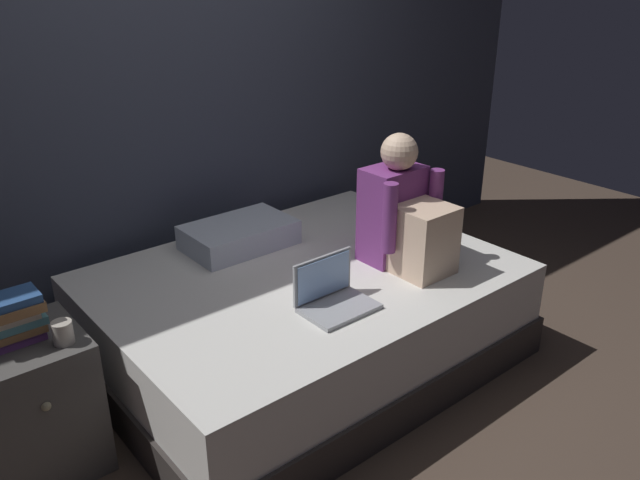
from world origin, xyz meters
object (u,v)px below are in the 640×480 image
person_sitting (405,217)px  book_stack (13,319)px  nightstand (33,406)px  laptop (333,295)px  mug (63,333)px  bed (304,316)px  pillow (239,235)px

person_sitting → book_stack: person_sitting is taller
nightstand → person_sitting: (1.74, -0.33, 0.46)m
laptop → mug: 1.10m
bed → nightstand: bearing=176.4°
person_sitting → laptop: person_sitting is taller
bed → book_stack: book_stack is taller
pillow → book_stack: size_ratio=2.41×
laptop → mug: size_ratio=3.56×
person_sitting → book_stack: bearing=169.2°
mug → pillow: bearing=24.1°
laptop → pillow: bearing=87.0°
book_stack → pillow: bearing=16.7°
pillow → mug: (-1.09, -0.49, 0.07)m
bed → book_stack: size_ratio=8.60×
laptop → nightstand: bearing=159.6°
bed → pillow: bearing=99.7°
bed → mug: 1.23m
laptop → mug: laptop is taller
nightstand → laptop: bearing=-20.4°
person_sitting → mug: 1.63m
person_sitting → book_stack: (-1.74, 0.33, -0.07)m
bed → mug: mug is taller
person_sitting → book_stack: 1.77m
bed → book_stack: 1.38m
bed → pillow: size_ratio=3.57×
laptop → pillow: laptop is taller
book_stack → mug: bearing=-42.6°
pillow → mug: mug is taller
pillow → mug: 1.20m
nightstand → mug: 0.39m
person_sitting → mug: bearing=172.5°
nightstand → book_stack: (-0.00, 0.00, 0.40)m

